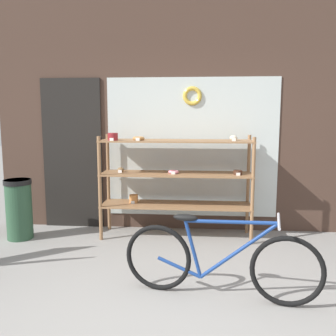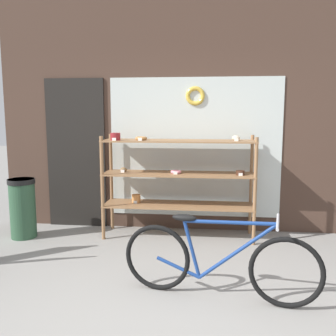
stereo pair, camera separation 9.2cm
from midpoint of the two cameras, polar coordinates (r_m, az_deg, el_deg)
ground_plane at (r=3.16m, az=-2.45°, el=-22.55°), size 30.00×30.00×0.00m
storefront_facade at (r=5.18m, az=0.55°, el=10.47°), size 5.06×0.13×3.74m
display_case at (r=4.86m, az=0.36°, el=-0.98°), size 1.96×0.49×1.37m
bicycle at (r=3.40m, az=6.96°, el=-13.91°), size 1.73×0.50×0.75m
trash_bin at (r=5.24m, az=-22.24°, el=-5.54°), size 0.35×0.35×0.78m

